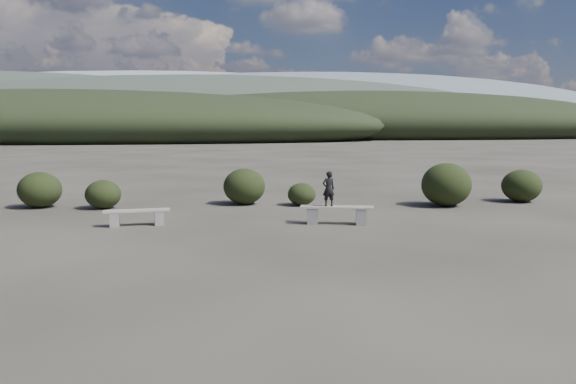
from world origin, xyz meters
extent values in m
plane|color=#2E2A24|center=(0.00, 0.00, 0.00)|extent=(1200.00, 1200.00, 0.00)
cube|color=gray|center=(-4.38, 5.64, 0.19)|extent=(0.28, 0.36, 0.38)
cube|color=gray|center=(-3.25, 5.78, 0.19)|extent=(0.28, 0.36, 0.38)
cube|color=gray|center=(-3.82, 5.71, 0.41)|extent=(1.75, 0.58, 0.05)
cube|color=gray|center=(0.86, 5.36, 0.22)|extent=(0.36, 0.44, 0.44)
cube|color=gray|center=(2.13, 5.05, 0.22)|extent=(0.36, 0.44, 0.44)
cube|color=gray|center=(1.49, 5.21, 0.46)|extent=(2.00, 0.87, 0.05)
imported|color=black|center=(1.27, 5.26, 0.96)|extent=(0.38, 0.28, 0.94)
ellipsoid|color=black|center=(-5.28, 9.08, 0.46)|extent=(1.13, 1.13, 0.92)
ellipsoid|color=black|center=(-0.73, 9.46, 0.61)|extent=(1.42, 1.42, 1.21)
ellipsoid|color=black|center=(1.14, 8.89, 0.38)|extent=(0.94, 0.94, 0.75)
ellipsoid|color=black|center=(5.85, 8.09, 0.71)|extent=(1.63, 1.63, 1.43)
ellipsoid|color=black|center=(8.89, 8.71, 0.56)|extent=(1.35, 1.35, 1.13)
ellipsoid|color=black|center=(-7.35, 9.61, 0.58)|extent=(1.37, 1.37, 1.16)
ellipsoid|color=black|center=(-25.00, 90.00, 2.70)|extent=(110.00, 40.00, 12.00)
ellipsoid|color=black|center=(35.00, 110.00, 3.15)|extent=(120.00, 44.00, 14.00)
ellipsoid|color=#323C31|center=(0.00, 160.00, 5.40)|extent=(190.00, 64.00, 24.00)
ellipsoid|color=slate|center=(70.00, 300.00, 9.90)|extent=(340.00, 110.00, 44.00)
ellipsoid|color=gray|center=(-30.00, 400.00, 12.60)|extent=(460.00, 140.00, 56.00)
camera|label=1|loc=(-1.90, -9.40, 2.63)|focal=35.00mm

